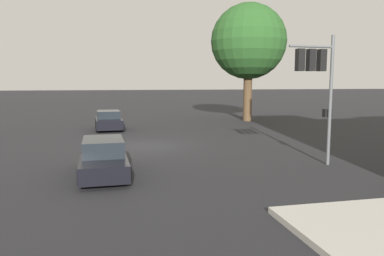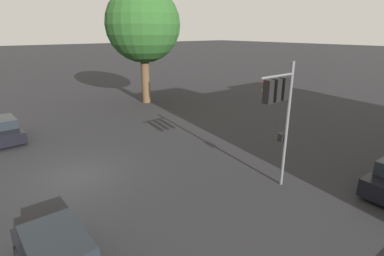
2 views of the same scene
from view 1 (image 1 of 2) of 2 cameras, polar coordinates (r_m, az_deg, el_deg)
The scene contains 5 objects.
ground_plane at distance 21.12m, azimuth -6.81°, elevation -2.69°, with size 300.00×300.00×0.00m, color black.
street_tree at distance 34.74m, azimuth 8.62°, elevation 12.86°, with size 6.75×6.75×10.54m.
traffic_signal at distance 16.54m, azimuth 18.40°, elevation 7.98°, with size 0.62×2.18×5.49m.
crossing_car_0 at distance 28.65m, azimuth -12.58°, elevation 1.10°, with size 4.27×2.11×1.41m.
crossing_car_1 at distance 14.77m, azimuth -13.34°, elevation -4.47°, with size 4.54×1.89×1.38m.
Camera 1 is at (20.72, -2.11, 3.55)m, focal length 35.00 mm.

